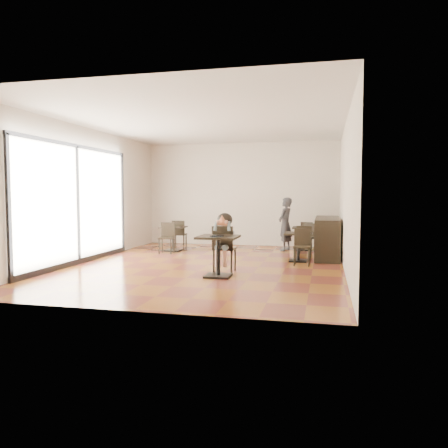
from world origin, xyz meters
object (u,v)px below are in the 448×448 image
(child_table, at_px, (218,256))
(adult_patron, at_px, (285,224))
(chair_back_a, at_px, (309,235))
(chair_left_a, at_px, (180,234))
(child_chair, at_px, (225,249))
(chair_mid_a, at_px, (304,242))
(chair_mid_b, at_px, (302,247))
(child, at_px, (225,243))
(cafe_table_mid, at_px, (298,247))
(chair_left_b, at_px, (166,238))
(cafe_table_back, at_px, (303,238))
(cafe_table_left, at_px, (173,239))
(chair_back_b, at_px, (307,238))

(child_table, xyz_separation_m, adult_patron, (0.92, 4.25, 0.35))
(chair_back_a, bearing_deg, chair_left_a, 30.85)
(child_chair, height_order, adult_patron, adult_patron)
(child_chair, xyz_separation_m, chair_mid_a, (1.51, 2.32, -0.07))
(child_table, distance_m, chair_mid_b, 2.33)
(child, height_order, chair_mid_b, child)
(cafe_table_mid, xyz_separation_m, chair_left_b, (-3.56, 0.59, 0.07))
(child_chair, xyz_separation_m, chair_left_b, (-2.16, 2.36, -0.07))
(cafe_table_back, relative_size, chair_left_b, 0.79)
(cafe_table_back, bearing_deg, chair_back_a, 63.53)
(chair_back_a, bearing_deg, child_chair, 88.65)
(cafe_table_left, bearing_deg, chair_mid_b, -24.75)
(child, distance_m, chair_left_a, 4.08)
(chair_mid_b, xyz_separation_m, chair_back_a, (0.03, 3.05, -0.02))
(child, height_order, chair_left_b, child)
(adult_patron, relative_size, cafe_table_mid, 2.19)
(child, bearing_deg, chair_back_a, 70.05)
(child_table, xyz_separation_m, chair_back_b, (1.55, 4.00, -0.00))
(cafe_table_left, xyz_separation_m, chair_mid_b, (3.67, -1.69, 0.07))
(chair_left_a, bearing_deg, child_chair, 116.36)
(child, relative_size, cafe_table_left, 1.75)
(cafe_table_left, height_order, chair_left_a, chair_left_a)
(child_table, xyz_separation_m, chair_back_a, (1.55, 4.81, -0.00))
(child_table, height_order, chair_left_b, chair_left_b)
(cafe_table_back, bearing_deg, chair_mid_a, -86.61)
(child, height_order, chair_back_b, child)
(cafe_table_back, distance_m, chair_left_b, 3.93)
(child_table, height_order, chair_back_a, child_table)
(chair_mid_a, bearing_deg, chair_back_b, -91.42)
(cafe_table_mid, height_order, chair_mid_a, chair_mid_a)
(child_chair, distance_m, cafe_table_back, 4.24)
(chair_left_a, distance_m, chair_left_b, 1.10)
(chair_left_a, relative_size, chair_back_a, 1.05)
(child_table, xyz_separation_m, cafe_table_left, (-2.16, 3.46, -0.05))
(cafe_table_left, height_order, chair_left_b, chair_left_b)
(chair_mid_b, distance_m, chair_back_a, 3.05)
(child_table, xyz_separation_m, chair_left_a, (-2.16, 4.01, 0.02))
(chair_left_b, bearing_deg, chair_mid_a, -6.28)
(child_chair, xyz_separation_m, cafe_table_mid, (1.40, 1.77, -0.14))
(child_table, distance_m, chair_mid_a, 3.24)
(cafe_table_mid, distance_m, cafe_table_left, 3.74)
(adult_patron, distance_m, cafe_table_mid, 2.03)
(chair_mid_b, relative_size, chair_back_b, 1.04)
(chair_mid_b, bearing_deg, adult_patron, 103.83)
(child_chair, height_order, chair_left_b, child_chair)
(chair_left_a, bearing_deg, adult_patron, 178.79)
(cafe_table_left, relative_size, chair_mid_b, 0.84)
(child_table, bearing_deg, cafe_table_mid, 58.84)
(chair_back_b, bearing_deg, chair_left_b, -145.07)
(chair_left_a, xyz_separation_m, chair_back_a, (3.71, 0.80, -0.02))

